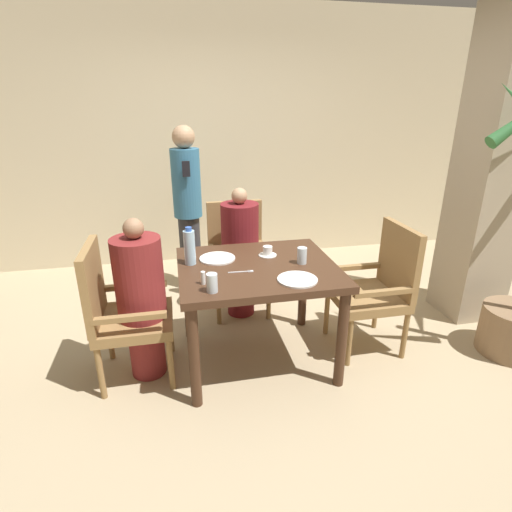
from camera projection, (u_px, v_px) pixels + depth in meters
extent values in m
plane|color=tan|center=(257.00, 357.00, 3.02)|extent=(16.00, 16.00, 0.00)
cube|color=beige|center=(217.00, 140.00, 4.51)|extent=(8.00, 0.06, 2.80)
cube|color=tan|center=(493.00, 162.00, 3.22)|extent=(0.46, 0.46, 2.70)
cube|color=#422819|center=(257.00, 269.00, 2.75)|extent=(1.08, 0.93, 0.05)
cylinder|color=#422819|center=(194.00, 358.00, 2.43)|extent=(0.07, 0.07, 0.71)
cylinder|color=#422819|center=(342.00, 339.00, 2.61)|extent=(0.07, 0.07, 0.71)
cylinder|color=#422819|center=(188.00, 298.00, 3.16)|extent=(0.07, 0.07, 0.71)
cylinder|color=#422819|center=(303.00, 287.00, 3.35)|extent=(0.07, 0.07, 0.71)
cube|color=olive|center=(135.00, 321.00, 2.70)|extent=(0.50, 0.50, 0.07)
cube|color=olive|center=(93.00, 285.00, 2.55)|extent=(0.05, 0.50, 0.52)
cube|color=olive|center=(135.00, 286.00, 2.85)|extent=(0.45, 0.04, 0.04)
cube|color=olive|center=(129.00, 318.00, 2.43)|extent=(0.45, 0.04, 0.04)
cylinder|color=olive|center=(170.00, 329.00, 3.03)|extent=(0.04, 0.04, 0.38)
cylinder|color=olive|center=(171.00, 364.00, 2.62)|extent=(0.04, 0.04, 0.38)
cylinder|color=olive|center=(110.00, 336.00, 2.94)|extent=(0.04, 0.04, 0.38)
cylinder|color=olive|center=(101.00, 373.00, 2.54)|extent=(0.04, 0.04, 0.38)
cylinder|color=maroon|center=(147.00, 344.00, 2.78)|extent=(0.24, 0.24, 0.45)
cylinder|color=maroon|center=(139.00, 278.00, 2.60)|extent=(0.32, 0.32, 0.55)
sphere|color=#997051|center=(133.00, 228.00, 2.48)|extent=(0.13, 0.13, 0.13)
cube|color=olive|center=(239.00, 267.00, 3.57)|extent=(0.50, 0.50, 0.07)
cube|color=olive|center=(235.00, 229.00, 3.67)|extent=(0.50, 0.05, 0.52)
cube|color=olive|center=(264.00, 249.00, 3.56)|extent=(0.04, 0.45, 0.04)
cube|color=olive|center=(213.00, 253.00, 3.47)|extent=(0.04, 0.45, 0.04)
cylinder|color=olive|center=(269.00, 299.00, 3.49)|extent=(0.04, 0.04, 0.38)
cylinder|color=olive|center=(219.00, 304.00, 3.41)|extent=(0.04, 0.04, 0.38)
cylinder|color=olive|center=(258.00, 278.00, 3.90)|extent=(0.04, 0.04, 0.38)
cylinder|color=olive|center=(213.00, 282.00, 3.81)|extent=(0.04, 0.04, 0.38)
cylinder|color=maroon|center=(241.00, 290.00, 3.58)|extent=(0.24, 0.24, 0.45)
cylinder|color=maroon|center=(240.00, 236.00, 3.40)|extent=(0.32, 0.32, 0.56)
sphere|color=tan|center=(239.00, 196.00, 3.27)|extent=(0.13, 0.13, 0.13)
cube|color=olive|center=(367.00, 297.00, 3.03)|extent=(0.50, 0.50, 0.07)
cube|color=olive|center=(399.00, 259.00, 2.96)|extent=(0.05, 0.50, 0.52)
cube|color=olive|center=(384.00, 292.00, 2.76)|extent=(0.45, 0.04, 0.04)
cube|color=olive|center=(355.00, 267.00, 3.18)|extent=(0.45, 0.04, 0.04)
cylinder|color=olive|center=(349.00, 342.00, 2.87)|extent=(0.04, 0.04, 0.38)
cylinder|color=olive|center=(327.00, 313.00, 3.27)|extent=(0.04, 0.04, 0.38)
cylinder|color=olive|center=(405.00, 335.00, 2.95)|extent=(0.04, 0.04, 0.38)
cylinder|color=olive|center=(376.00, 307.00, 3.35)|extent=(0.04, 0.04, 0.38)
cylinder|color=#2D2D33|center=(191.00, 252.00, 4.05)|extent=(0.21, 0.21, 0.76)
cylinder|color=teal|center=(186.00, 183.00, 3.80)|extent=(0.27, 0.27, 0.64)
sphere|color=tan|center=(183.00, 137.00, 3.64)|extent=(0.21, 0.21, 0.21)
cube|color=black|center=(186.00, 169.00, 3.58)|extent=(0.07, 0.01, 0.14)
cylinder|color=white|center=(297.00, 279.00, 2.51)|extent=(0.25, 0.25, 0.01)
cylinder|color=white|center=(217.00, 258.00, 2.84)|extent=(0.25, 0.25, 0.01)
cylinder|color=white|center=(268.00, 255.00, 2.91)|extent=(0.13, 0.13, 0.01)
cylinder|color=white|center=(268.00, 250.00, 2.90)|extent=(0.07, 0.07, 0.06)
cylinder|color=#A3C6DB|center=(190.00, 248.00, 2.72)|extent=(0.08, 0.08, 0.24)
cylinder|color=#3359B2|center=(188.00, 229.00, 2.67)|extent=(0.04, 0.04, 0.03)
cylinder|color=silver|center=(302.00, 256.00, 2.75)|extent=(0.07, 0.07, 0.12)
cylinder|color=silver|center=(212.00, 283.00, 2.34)|extent=(0.07, 0.07, 0.12)
cylinder|color=white|center=(203.00, 278.00, 2.44)|extent=(0.03, 0.03, 0.08)
cylinder|color=#4C3D2D|center=(210.00, 278.00, 2.45)|extent=(0.03, 0.03, 0.08)
cube|color=silver|center=(239.00, 272.00, 2.63)|extent=(0.15, 0.02, 0.00)
cube|color=silver|center=(251.00, 271.00, 2.64)|extent=(0.04, 0.03, 0.00)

